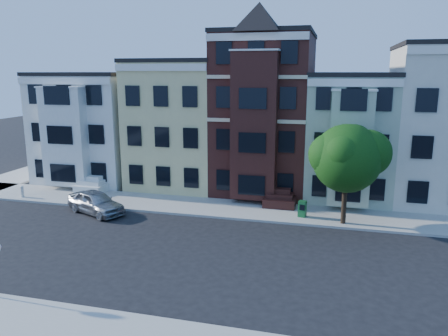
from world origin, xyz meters
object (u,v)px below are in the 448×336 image
(parked_car, at_px, (96,202))
(fire_hydrant, at_px, (22,193))
(street_tree, at_px, (347,163))
(newspaper_box, at_px, (302,209))

(parked_car, relative_size, fire_hydrant, 6.53)
(street_tree, height_order, fire_hydrant, street_tree)
(parked_car, bearing_deg, fire_hydrant, 101.01)
(newspaper_box, distance_m, fire_hydrant, 20.68)
(street_tree, bearing_deg, fire_hydrant, -179.88)
(street_tree, distance_m, parked_car, 16.51)
(street_tree, xyz_separation_m, parked_car, (-16.11, -1.70, -3.19))
(parked_car, xyz_separation_m, newspaper_box, (13.55, 2.31, -0.10))
(fire_hydrant, bearing_deg, parked_car, -13.07)
(newspaper_box, xyz_separation_m, fire_hydrant, (-20.67, -0.65, -0.18))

